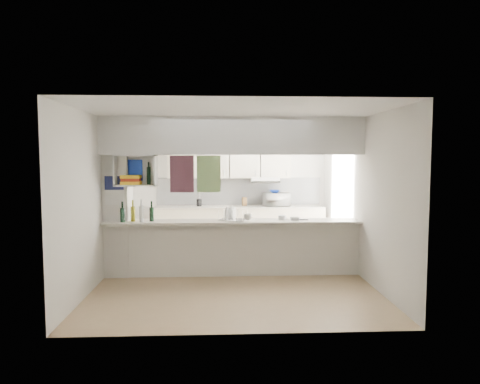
{
  "coord_description": "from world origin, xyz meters",
  "views": [
    {
      "loc": [
        -0.21,
        -6.99,
        1.94
      ],
      "look_at": [
        0.14,
        0.5,
        1.35
      ],
      "focal_mm": 32.0,
      "sensor_mm": 36.0,
      "label": 1
    }
  ],
  "objects": [
    {
      "name": "wine_bottles",
      "position": [
        -1.55,
        -0.07,
        1.05
      ],
      "size": [
        0.52,
        0.15,
        0.37
      ],
      "color": "black",
      "rests_on": "breakfast_bar"
    },
    {
      "name": "floor",
      "position": [
        0.0,
        0.0,
        0.0
      ],
      "size": [
        4.8,
        4.8,
        0.0
      ],
      "primitive_type": "plane",
      "color": "tan",
      "rests_on": "ground"
    },
    {
      "name": "servery_partition",
      "position": [
        -0.17,
        0.0,
        1.66
      ],
      "size": [
        4.2,
        0.5,
        2.6
      ],
      "color": "silver",
      "rests_on": "floor"
    },
    {
      "name": "cubby_shelf",
      "position": [
        -1.57,
        -0.06,
        1.71
      ],
      "size": [
        0.65,
        0.35,
        0.5
      ],
      "color": "white",
      "rests_on": "bulkhead"
    },
    {
      "name": "wall_right",
      "position": [
        2.1,
        0.0,
        1.3
      ],
      "size": [
        0.0,
        4.8,
        4.8
      ],
      "primitive_type": "plane",
      "rotation": [
        1.57,
        0.0,
        -1.57
      ],
      "color": "silver",
      "rests_on": "floor"
    },
    {
      "name": "ceiling",
      "position": [
        0.0,
        0.0,
        2.6
      ],
      "size": [
        4.8,
        4.8,
        0.0
      ],
      "primitive_type": "plane",
      "color": "white",
      "rests_on": "wall_back"
    },
    {
      "name": "microwave",
      "position": [
        1.0,
        2.07,
        1.06
      ],
      "size": [
        0.59,
        0.46,
        0.29
      ],
      "primitive_type": "imported",
      "rotation": [
        0.0,
        0.0,
        3.36
      ],
      "color": "white",
      "rests_on": "bench_top"
    },
    {
      "name": "knife_block",
      "position": [
        0.31,
        2.18,
        1.01
      ],
      "size": [
        0.11,
        0.09,
        0.18
      ],
      "primitive_type": "cube",
      "rotation": [
        0.0,
        0.0,
        0.24
      ],
      "color": "brown",
      "rests_on": "bench_top"
    },
    {
      "name": "kitchen_run",
      "position": [
        0.16,
        2.14,
        0.83
      ],
      "size": [
        3.6,
        0.63,
        2.24
      ],
      "color": "silver",
      "rests_on": "floor"
    },
    {
      "name": "utensil_jar",
      "position": [
        -0.66,
        2.15,
        1.0
      ],
      "size": [
        0.11,
        0.11,
        0.15
      ],
      "primitive_type": "cylinder",
      "color": "black",
      "rests_on": "bench_top"
    },
    {
      "name": "wall_back",
      "position": [
        0.0,
        2.4,
        1.3
      ],
      "size": [
        4.2,
        0.0,
        4.2
      ],
      "primitive_type": "plane",
      "rotation": [
        1.57,
        0.0,
        0.0
      ],
      "color": "silver",
      "rests_on": "floor"
    },
    {
      "name": "wall_left",
      "position": [
        -2.1,
        0.0,
        1.3
      ],
      "size": [
        0.0,
        4.8,
        4.8
      ],
      "primitive_type": "plane",
      "rotation": [
        1.57,
        0.0,
        1.57
      ],
      "color": "silver",
      "rests_on": "floor"
    },
    {
      "name": "cup",
      "position": [
        0.24,
        -0.07,
        0.99
      ],
      "size": [
        0.17,
        0.17,
        0.11
      ],
      "primitive_type": "imported",
      "rotation": [
        0.0,
        0.0,
        -0.36
      ],
      "color": "white",
      "rests_on": "dish_rack"
    },
    {
      "name": "dish_rack",
      "position": [
        -0.0,
        0.04,
        1.01
      ],
      "size": [
        0.51,
        0.44,
        0.23
      ],
      "rotation": [
        0.0,
        0.0,
        -0.33
      ],
      "color": "silver",
      "rests_on": "breakfast_bar"
    },
    {
      "name": "plastic_tubs",
      "position": [
        0.92,
        0.04,
        0.95
      ],
      "size": [
        0.49,
        0.22,
        0.07
      ],
      "color": "silver",
      "rests_on": "breakfast_bar"
    },
    {
      "name": "bowl",
      "position": [
        0.96,
        2.11,
        1.24
      ],
      "size": [
        0.23,
        0.23,
        0.06
      ],
      "primitive_type": "imported",
      "color": "#0E2C9F",
      "rests_on": "microwave"
    }
  ]
}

